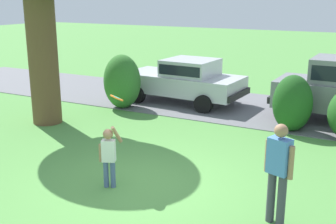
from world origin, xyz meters
The scene contains 8 objects.
ground_plane centered at (0.00, 0.00, 0.00)m, with size 80.00×80.00×0.00m, color #518E42.
driveway_strip centered at (0.00, 6.81, 0.01)m, with size 28.00×4.40×0.02m, color slate.
shrub_near_tree centered at (-3.73, 4.88, 0.91)m, with size 1.26×1.19×1.81m.
shrub_centre_left centered at (1.87, 5.01, 0.74)m, with size 1.09×1.11×1.59m.
parked_sedan centered at (-2.20, 6.54, 0.85)m, with size 4.49×2.28×1.56m.
child_thrower centered at (-0.51, -0.43, 0.72)m, with size 0.38×0.37×1.29m.
frisbee centered at (-0.57, -0.01, 1.73)m, with size 0.31×0.27×0.20m.
adult_onlooker centered at (2.75, -0.29, 0.98)m, with size 0.50×0.33×1.74m.
Camera 1 is at (4.17, -6.83, 3.70)m, focal length 45.77 mm.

